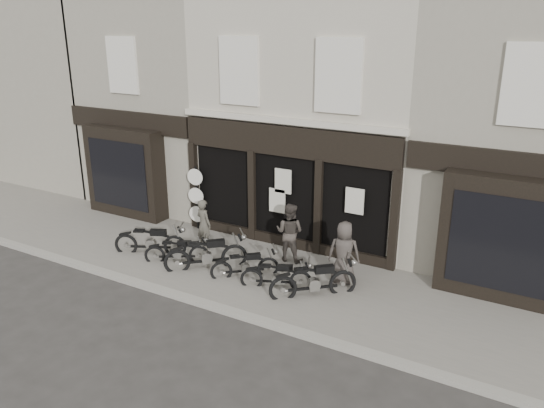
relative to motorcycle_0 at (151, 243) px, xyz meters
The scene contains 17 objects.
ground_plane 3.28m from the motorcycle_0, ahead, with size 90.00×90.00×0.00m, color #2D2B28.
pavement 3.29m from the motorcycle_0, ahead, with size 30.00×4.20×0.12m, color slate.
kerb 3.65m from the motorcycle_0, 27.06° to the right, with size 30.00×0.25×0.13m, color gray.
central_building 7.39m from the motorcycle_0, 59.79° to the left, with size 7.30×6.22×8.34m.
neighbour_left 7.28m from the motorcycle_0, 119.58° to the left, with size 5.60×6.73×8.34m.
neighbour_right 11.62m from the motorcycle_0, 29.83° to the left, with size 5.60×6.73×8.34m.
filler_left 13.11m from the motorcycle_0, 153.58° to the left, with size 11.00×6.00×8.20m, color gray.
motorcycle_0 is the anchor object (origin of this frame).
motorcycle_1 1.09m from the motorcycle_0, ahead, with size 1.70×1.20×0.91m.
motorcycle_2 2.09m from the motorcycle_0, ahead, with size 1.91×1.82×1.14m.
motorcycle_3 3.32m from the motorcycle_0, ahead, with size 1.57×1.43×0.92m.
motorcycle_4 4.40m from the motorcycle_0, ahead, with size 1.79×1.02×0.92m.
motorcycle_5 5.44m from the motorcycle_0, ahead, with size 1.89×1.75×1.11m.
man_left 1.68m from the motorcycle_0, 43.21° to the left, with size 0.58×0.38×1.58m, color #48443B.
man_centre 4.24m from the motorcycle_0, 22.74° to the left, with size 0.85×0.66×1.75m, color #3B342F.
man_right 5.93m from the motorcycle_0, 10.42° to the left, with size 0.85×0.55×1.73m, color #3D3632.
advert_sign_post 2.42m from the motorcycle_0, 90.42° to the left, with size 0.56×0.36×2.30m.
Camera 1 is at (7.31, -10.64, 6.71)m, focal length 35.00 mm.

